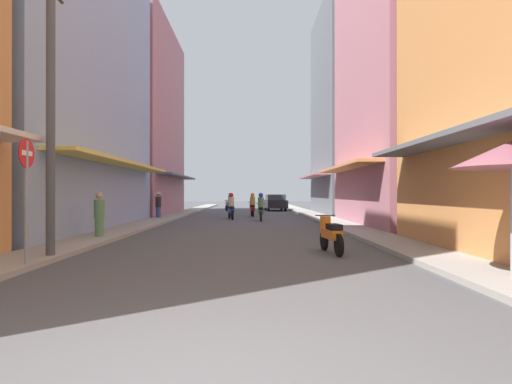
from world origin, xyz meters
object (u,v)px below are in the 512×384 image
at_px(motorbike_orange, 330,233).
at_px(vendor_umbrella, 512,154).
at_px(motorbike_blue, 231,207).
at_px(motorbike_red, 252,206).
at_px(pedestrian_midway, 158,204).
at_px(street_sign_no_entry, 27,185).
at_px(utility_pole, 51,109).
at_px(parked_car, 275,202).
at_px(pedestrian_far, 99,216).
at_px(motorbike_white, 229,203).
at_px(motorbike_green, 261,208).

bearing_deg(motorbike_orange, vendor_umbrella, -59.00).
bearing_deg(motorbike_blue, motorbike_red, 67.01).
distance_m(motorbike_blue, pedestrian_midway, 4.29).
bearing_deg(pedestrian_midway, street_sign_no_entry, -86.72).
bearing_deg(utility_pole, parked_car, 76.55).
distance_m(motorbike_blue, parked_car, 13.24).
relative_size(pedestrian_midway, street_sign_no_entry, 0.63).
bearing_deg(street_sign_no_entry, motorbike_orange, 19.74).
height_order(motorbike_red, pedestrian_far, same).
bearing_deg(motorbike_orange, motorbike_white, 98.38).
xyz_separation_m(motorbike_white, parked_car, (4.13, 0.23, 0.04)).
bearing_deg(pedestrian_midway, vendor_umbrella, -61.41).
height_order(pedestrian_far, utility_pole, utility_pole).
bearing_deg(vendor_umbrella, pedestrian_far, 143.27).
bearing_deg(pedestrian_far, motorbike_red, 70.56).
relative_size(motorbike_red, parked_car, 0.43).
xyz_separation_m(motorbike_white, pedestrian_far, (-3.07, -23.99, 0.08)).
height_order(motorbike_white, parked_car, motorbike_white).
bearing_deg(motorbike_blue, motorbike_orange, -77.38).
bearing_deg(motorbike_white, motorbike_red, -77.91).
relative_size(vendor_umbrella, utility_pole, 0.36).
height_order(motorbike_blue, motorbike_red, same).
xyz_separation_m(motorbike_blue, vendor_umbrella, (5.59, -18.43, 1.49)).
bearing_deg(motorbike_blue, street_sign_no_entry, -101.09).
height_order(motorbike_red, parked_car, motorbike_red).
height_order(motorbike_orange, pedestrian_far, pedestrian_far).
bearing_deg(pedestrian_midway, motorbike_orange, -62.09).
distance_m(motorbike_green, motorbike_red, 4.61).
xyz_separation_m(motorbike_blue, pedestrian_far, (-3.81, -11.42, 0.08)).
distance_m(utility_pole, street_sign_no_entry, 2.16).
height_order(motorbike_green, street_sign_no_entry, street_sign_no_entry).
bearing_deg(vendor_umbrella, pedestrian_midway, 118.59).
xyz_separation_m(motorbike_green, utility_pole, (-5.18, -14.15, 2.78)).
relative_size(pedestrian_midway, utility_pole, 0.25).
distance_m(motorbike_red, motorbike_orange, 17.73).
bearing_deg(pedestrian_far, vendor_umbrella, -36.73).
relative_size(motorbike_blue, pedestrian_midway, 1.07).
relative_size(motorbike_white, street_sign_no_entry, 0.66).
xyz_separation_m(motorbike_green, vendor_umbrella, (3.83, -16.91, 1.49)).
bearing_deg(motorbike_green, utility_pole, -110.09).
distance_m(motorbike_white, pedestrian_far, 24.19).
bearing_deg(motorbike_orange, motorbike_red, 96.35).
height_order(motorbike_green, motorbike_red, same).
height_order(motorbike_green, utility_pole, utility_pole).
xyz_separation_m(motorbike_red, pedestrian_midway, (-5.57, -3.41, 0.24)).
distance_m(motorbike_blue, motorbike_green, 2.33).
bearing_deg(pedestrian_far, motorbike_green, 60.61).
distance_m(motorbike_red, vendor_umbrella, 21.97).
distance_m(motorbike_green, pedestrian_midway, 6.15).
xyz_separation_m(motorbike_orange, pedestrian_far, (-7.07, 3.14, 0.28)).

